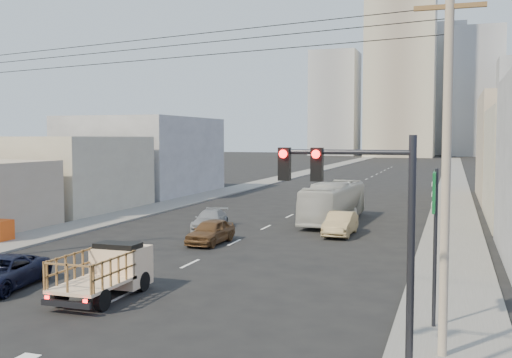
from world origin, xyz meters
The scene contains 20 objects.
ground centered at (0.00, 0.00, 0.00)m, with size 420.00×420.00×0.00m, color black.
sidewalk_left centered at (-11.75, 70.00, 0.06)m, with size 3.50×180.00×0.12m, color slate.
sidewalk_right centered at (11.75, 70.00, 0.06)m, with size 3.50×180.00×0.12m, color slate.
lane_dashes centered at (0.00, 53.00, 0.01)m, with size 0.15×104.00×0.01m.
flatbed_pickup centered at (-0.50, 1.64, 1.09)m, with size 1.95×4.41×1.90m.
navy_pickup centered at (-5.05, 1.41, 0.63)m, with size 2.10×4.55×1.26m, color black.
city_bus centered at (3.76, 23.83, 1.40)m, with size 2.35×10.05×2.80m, color #B9B9B5.
sedan_brown centered at (-1.14, 13.26, 0.68)m, with size 1.61×4.01×1.37m, color brown.
sedan_tan centered at (5.25, 18.38, 0.71)m, with size 1.50×4.30×1.42m, color tan.
sedan_grey centered at (-3.09, 17.88, 0.63)m, with size 1.76×4.34×1.26m, color gray.
traffic_signal centered at (9.77, -3.51, 4.08)m, with size 3.23×0.35×6.00m.
green_sign centered at (11.16, 1.50, 3.74)m, with size 0.18×1.60×5.00m.
utility_pole centered at (11.50, -1.00, 5.19)m, with size 1.80×0.24×10.00m.
overhead_wires centered at (0.00, 1.50, 8.97)m, with size 23.01×5.02×0.72m.
bldg_left_mid centered at (-19.00, 24.00, 3.00)m, with size 11.00×12.00×6.00m, color #ADA38B.
bldg_left_far centered at (-19.50, 39.00, 4.00)m, with size 12.00×16.00×8.00m, color gray.
high_rise_tower centered at (-4.00, 170.00, 30.00)m, with size 20.00×20.00×60.00m, color tan.
midrise_ne centered at (18.00, 185.00, 20.00)m, with size 16.00×16.00×40.00m, color #9799A0.
midrise_nw centered at (-26.00, 180.00, 17.00)m, with size 15.00×15.00×34.00m, color #9799A0.
midrise_back centered at (6.00, 200.00, 22.00)m, with size 18.00×18.00×44.00m, color gray.
Camera 1 is at (11.67, -17.41, 5.95)m, focal length 42.00 mm.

